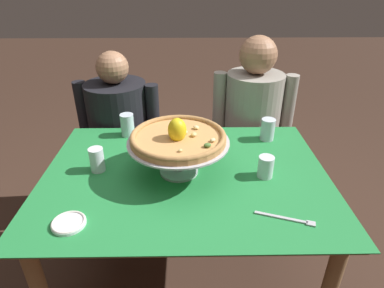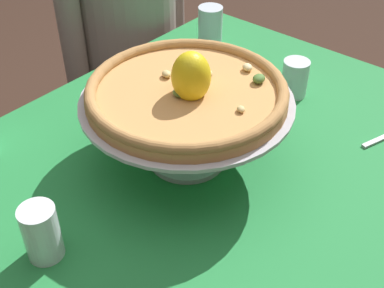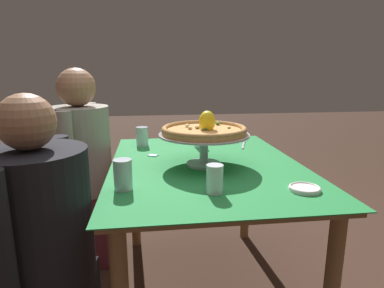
{
  "view_description": "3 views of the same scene",
  "coord_description": "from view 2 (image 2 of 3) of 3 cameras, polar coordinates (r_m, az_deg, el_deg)",
  "views": [
    {
      "loc": [
        0.01,
        -1.21,
        1.55
      ],
      "look_at": [
        0.03,
        0.08,
        0.84
      ],
      "focal_mm": 30.4,
      "sensor_mm": 36.0,
      "label": 1
    },
    {
      "loc": [
        -0.67,
        -0.55,
        1.46
      ],
      "look_at": [
        -0.02,
        0.01,
        0.77
      ],
      "focal_mm": 47.1,
      "sensor_mm": 36.0,
      "label": 2
    },
    {
      "loc": [
        -1.54,
        0.27,
        1.2
      ],
      "look_at": [
        0.02,
        0.07,
        0.83
      ],
      "focal_mm": 30.3,
      "sensor_mm": 36.0,
      "label": 3
    }
  ],
  "objects": [
    {
      "name": "pizza",
      "position": [
        1.01,
        -0.55,
        6.11
      ],
      "size": [
        0.41,
        0.41,
        0.11
      ],
      "color": "tan",
      "rests_on": "pizza_stand"
    },
    {
      "name": "water_glass_back_right",
      "position": [
        1.56,
        2.07,
        12.98
      ],
      "size": [
        0.07,
        0.07,
        0.12
      ],
      "color": "silver",
      "rests_on": "dining_table"
    },
    {
      "name": "water_glass_side_right",
      "position": [
        1.33,
        11.53,
        7.06
      ],
      "size": [
        0.07,
        0.07,
        0.1
      ],
      "color": "silver",
      "rests_on": "dining_table"
    },
    {
      "name": "sugar_packet",
      "position": [
        1.38,
        -2.63,
        7.02
      ],
      "size": [
        0.05,
        0.06,
        0.0
      ],
      "primitive_type": "cube",
      "rotation": [
        0.0,
        0.0,
        1.09
      ],
      "color": "silver",
      "rests_on": "dining_table"
    },
    {
      "name": "water_glass_side_left",
      "position": [
        0.93,
        -16.59,
        -9.92
      ],
      "size": [
        0.07,
        0.07,
        0.11
      ],
      "color": "white",
      "rests_on": "dining_table"
    },
    {
      "name": "diner_right",
      "position": [
        1.87,
        -7.18,
        10.54
      ],
      "size": [
        0.5,
        0.39,
        1.21
      ],
      "color": "maroon",
      "rests_on": "ground"
    },
    {
      "name": "pizza_stand",
      "position": [
        1.04,
        -0.58,
        3.45
      ],
      "size": [
        0.44,
        0.44,
        0.16
      ],
      "color": "#B7B7C1",
      "rests_on": "dining_table"
    },
    {
      "name": "dining_table",
      "position": [
        1.2,
        0.91,
        -5.03
      ],
      "size": [
        1.27,
        0.94,
        0.74
      ],
      "color": "olive",
      "rests_on": "ground"
    }
  ]
}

